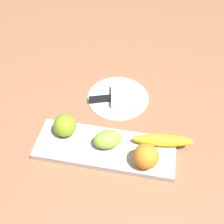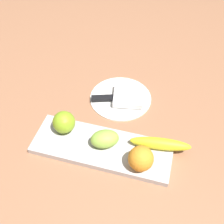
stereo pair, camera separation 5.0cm
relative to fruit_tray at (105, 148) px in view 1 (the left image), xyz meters
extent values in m
plane|color=#9A6648|center=(-0.05, -0.04, -0.01)|extent=(2.40, 2.40, 0.00)
cube|color=#BFBBBD|center=(0.00, 0.00, 0.00)|extent=(0.43, 0.15, 0.02)
sphere|color=#87B224|center=(-0.13, 0.03, 0.05)|extent=(0.07, 0.07, 0.07)
ellipsoid|color=yellow|center=(0.17, 0.04, 0.03)|extent=(0.19, 0.06, 0.04)
sphere|color=orange|center=(0.13, -0.03, 0.05)|extent=(0.07, 0.07, 0.07)
ellipsoid|color=#92BF46|center=(0.01, 0.01, 0.04)|extent=(0.10, 0.09, 0.05)
cylinder|color=white|center=(0.00, 0.23, -0.01)|extent=(0.22, 0.22, 0.01)
cube|color=white|center=(0.03, 0.23, 0.01)|extent=(0.12, 0.12, 0.02)
cube|color=silver|center=(0.00, 0.22, 0.00)|extent=(0.15, 0.07, 0.00)
cube|color=black|center=(-0.05, 0.20, 0.01)|extent=(0.09, 0.05, 0.01)
camera|label=1|loc=(0.11, -0.47, 0.71)|focal=43.88mm
camera|label=2|loc=(0.16, -0.46, 0.71)|focal=43.88mm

